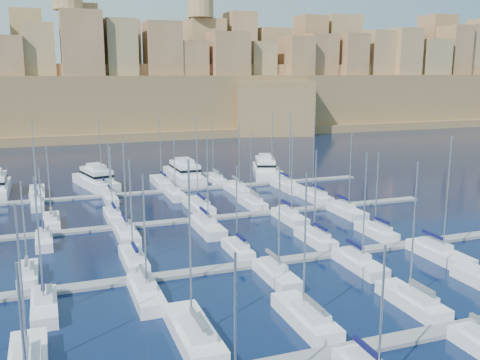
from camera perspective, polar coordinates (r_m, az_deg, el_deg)
name	(u,v)px	position (r m, az deg, el deg)	size (l,w,h in m)	color
ground	(216,239)	(77.17, -2.52, -6.26)	(600.00, 600.00, 0.00)	#020B31
pontoon_near	(337,352)	(48.33, 10.36, -17.62)	(84.00, 2.00, 0.40)	slate
pontoon_mid_near	(246,265)	(66.39, 0.64, -9.08)	(84.00, 2.00, 0.40)	slate
pontoon_mid_far	(198,219)	(86.30, -4.54, -4.21)	(84.00, 2.00, 0.40)	slate
pontoon_far	(168,191)	(107.04, -7.71, -1.17)	(84.00, 2.00, 0.40)	slate
sailboat_2	(194,333)	(49.43, -4.96, -16.00)	(3.26, 10.86, 16.62)	white
sailboat_3	(306,317)	(52.50, 7.05, -14.34)	(2.93, 9.76, 14.84)	white
sailboat_4	(413,301)	(58.22, 17.93, -12.15)	(2.72, 9.06, 15.27)	white
sailboat_13	(28,274)	(66.84, -21.69, -9.33)	(2.23, 7.43, 11.83)	white
sailboat_14	(134,260)	(68.01, -11.26, -8.32)	(2.64, 8.79, 13.46)	white
sailboat_15	(238,249)	(70.49, -0.21, -7.39)	(2.22, 7.41, 12.04)	white
sailboat_16	(316,238)	(75.54, 8.08, -6.18)	(2.57, 8.56, 13.42)	white
sailboat_17	(377,232)	(80.34, 14.38, -5.36)	(2.45, 8.17, 12.63)	white
sailboat_19	(44,306)	(57.81, -20.15, -12.49)	(2.48, 8.28, 14.22)	white
sailboat_20	(146,293)	(58.07, -10.00, -11.82)	(2.74, 9.12, 13.88)	white
sailboat_21	(276,274)	(62.28, 3.90, -10.02)	(2.62, 8.74, 13.22)	white
sailboat_22	(359,263)	(67.16, 12.60, -8.63)	(2.67, 8.89, 14.65)	white
sailboat_23	(439,253)	(73.37, 20.47, -7.33)	(2.99, 9.96, 16.23)	white
sailboat_25	(52,221)	(88.09, -19.45, -4.17)	(2.44, 8.13, 12.57)	white
sailboat_26	(113,216)	(88.60, -13.37, -3.73)	(2.45, 8.17, 12.20)	white
sailboat_27	(199,206)	(92.37, -4.42, -2.78)	(3.16, 10.54, 16.39)	white
sailboat_28	(252,203)	(94.65, 1.28, -2.42)	(2.72, 9.07, 13.48)	white
sailboat_29	(314,196)	(100.20, 7.91, -1.72)	(3.01, 10.04, 15.59)	white
sailboat_31	(44,240)	(78.88, -20.17, -6.05)	(2.24, 7.46, 11.29)	white
sailboat_32	(126,233)	(78.62, -12.02, -5.60)	(2.79, 9.29, 14.90)	white
sailboat_33	(207,226)	(80.51, -3.55, -4.95)	(3.10, 10.32, 14.91)	white
sailboat_34	(290,217)	(85.94, 5.31, -3.91)	(2.68, 8.94, 15.04)	white
sailboat_35	(347,211)	(90.70, 11.31, -3.27)	(2.74, 9.13, 14.14)	white
sailboat_37	(37,192)	(110.02, -20.83, -1.20)	(2.76, 9.20, 14.49)	white
sailboat_38	(103,187)	(110.46, -14.44, -0.75)	(2.78, 9.26, 15.20)	white
sailboat_39	(162,182)	(112.94, -8.32, -0.23)	(3.23, 10.77, 14.84)	white
sailboat_40	(214,179)	(115.14, -2.78, 0.10)	(2.88, 9.61, 13.12)	white
sailboat_41	(273,175)	(120.05, 3.52, 0.57)	(2.99, 9.97, 15.41)	white
sailboat_43	(38,204)	(100.30, -20.77, -2.40)	(2.15, 7.15, 11.90)	white
sailboat_44	(110,198)	(100.69, -13.67, -1.91)	(2.22, 7.39, 11.71)	white
sailboat_45	(175,194)	(102.05, -6.98, -1.48)	(2.56, 8.54, 12.21)	white
sailboat_46	(238,190)	(104.87, -0.20, -1.02)	(2.97, 9.91, 14.39)	white
sailboat_47	(288,186)	(108.46, 5.11, -0.64)	(3.22, 10.72, 15.71)	white
motor_yacht_b	(96,179)	(113.74, -15.11, 0.07)	(8.53, 16.58, 5.25)	white
motor_yacht_c	(184,173)	(117.44, -5.97, 0.76)	(5.63, 17.54, 5.25)	white
motor_yacht_d	(265,168)	(122.61, 2.66, 1.27)	(9.57, 16.57, 5.25)	white
fortified_city	(100,93)	(226.59, -14.70, 8.95)	(460.00, 108.95, 59.52)	brown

